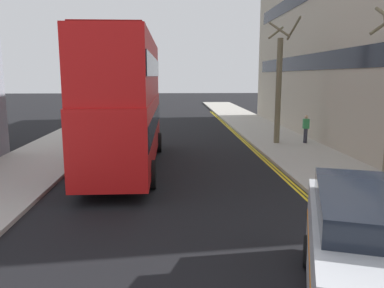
{
  "coord_description": "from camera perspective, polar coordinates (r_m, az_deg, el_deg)",
  "views": [
    {
      "loc": [
        -0.15,
        -1.28,
        4.0
      ],
      "look_at": [
        0.5,
        11.0,
        1.8
      ],
      "focal_mm": 35.65,
      "sensor_mm": 36.0,
      "label": 1
    }
  ],
  "objects": [
    {
      "name": "kerb_line_inner",
      "position": [
        16.39,
        12.64,
        -4.22
      ],
      "size": [
        0.1,
        56.0,
        0.01
      ],
      "primitive_type": "cube",
      "color": "yellow",
      "rests_on": "ground"
    },
    {
      "name": "pedestrian_far",
      "position": [
        23.15,
        16.66,
        2.23
      ],
      "size": [
        0.34,
        0.22,
        1.62
      ],
      "color": "#2D2D38",
      "rests_on": "sidewalk_right"
    },
    {
      "name": "sidewalk_right",
      "position": [
        18.93,
        17.63,
        -2.33
      ],
      "size": [
        4.0,
        80.0,
        0.14
      ],
      "primitive_type": "cube",
      "color": "#ADA89E",
      "rests_on": "ground"
    },
    {
      "name": "street_tree_near",
      "position": [
        22.64,
        12.88,
        8.45
      ],
      "size": [
        1.72,
        1.7,
        7.09
      ],
      "color": "#6B6047",
      "rests_on": "sidewalk_right"
    },
    {
      "name": "taxi_minivan",
      "position": [
        7.11,
        25.14,
        -15.21
      ],
      "size": [
        3.33,
        5.16,
        2.12
      ],
      "color": "silver",
      "rests_on": "ground"
    },
    {
      "name": "double_decker_bus_away",
      "position": [
        16.81,
        -9.88,
        6.68
      ],
      "size": [
        2.83,
        10.82,
        5.64
      ],
      "color": "red",
      "rests_on": "ground"
    },
    {
      "name": "kerb_line_outer",
      "position": [
        16.44,
        13.17,
        -4.2
      ],
      "size": [
        0.1,
        56.0,
        0.01
      ],
      "primitive_type": "cube",
      "color": "yellow",
      "rests_on": "ground"
    },
    {
      "name": "sidewalk_left",
      "position": [
        18.83,
        -22.69,
        -2.71
      ],
      "size": [
        4.0,
        80.0,
        0.14
      ],
      "primitive_type": "cube",
      "color": "#ADA89E",
      "rests_on": "ground"
    }
  ]
}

